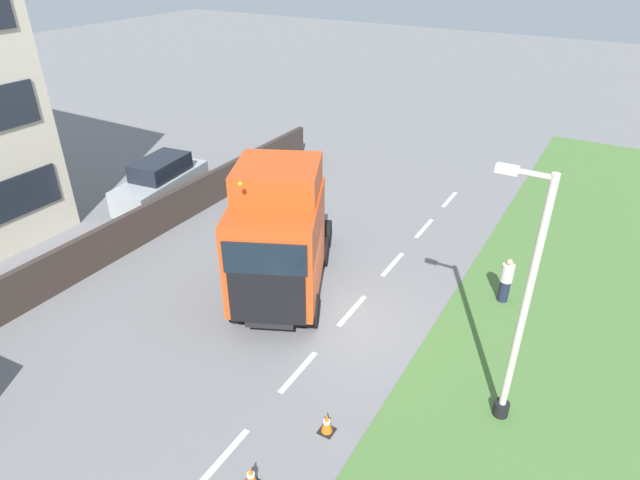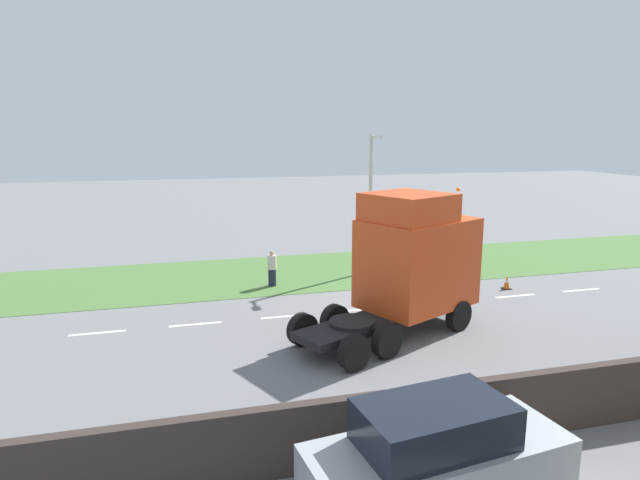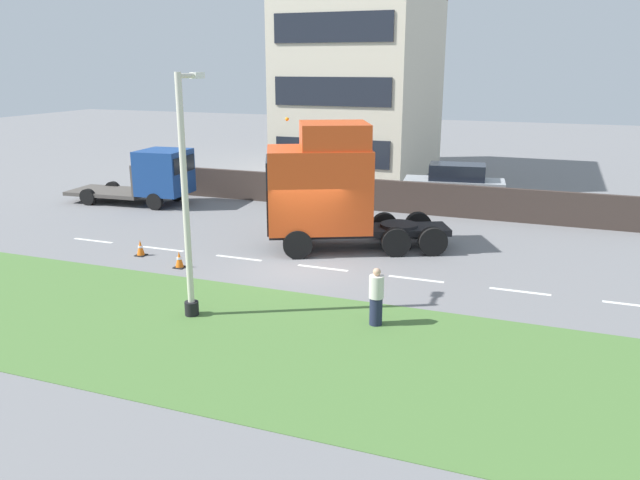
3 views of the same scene
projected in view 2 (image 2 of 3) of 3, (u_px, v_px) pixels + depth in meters
ground_plane at (385, 307)px, 20.44m from camera, size 120.00×120.00×0.00m
grass_verge at (340, 269)px, 26.12m from camera, size 7.00×44.00×0.01m
lane_markings at (368, 309)px, 20.27m from camera, size 0.16×21.00×0.00m
boundary_wall at (538, 403)px, 11.77m from camera, size 0.25×24.00×1.47m
lorry_cab at (412, 262)px, 17.86m from camera, size 5.06×6.91×4.80m
parked_car at (437, 461)px, 9.21m from camera, size 2.34×4.84×2.13m
lamp_post at (371, 212)px, 24.98m from camera, size 1.31×0.38×6.47m
pedestrian at (272, 269)px, 23.14m from camera, size 0.39×0.39×1.58m
traffic_cone_lead at (455, 282)px, 22.95m from camera, size 0.36×0.36×0.58m
traffic_cone_trailing at (507, 282)px, 22.81m from camera, size 0.36×0.36×0.58m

